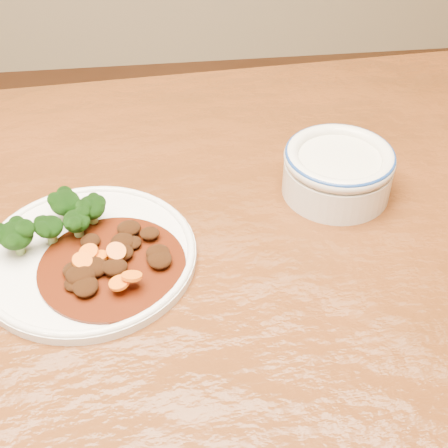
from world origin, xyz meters
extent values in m
cube|color=#59290F|center=(0.00, 0.00, 0.73)|extent=(1.55, 0.99, 0.04)
cylinder|color=silver|center=(-0.01, 0.05, 0.76)|extent=(0.23, 0.23, 0.01)
torus|color=silver|center=(-0.01, 0.05, 0.76)|extent=(0.23, 0.23, 0.01)
cylinder|color=#79984F|center=(-0.05, 0.07, 0.77)|extent=(0.01, 0.01, 0.01)
ellipsoid|color=black|center=(-0.05, 0.07, 0.78)|extent=(0.03, 0.03, 0.02)
cylinder|color=#79984F|center=(0.00, 0.10, 0.77)|extent=(0.01, 0.01, 0.01)
ellipsoid|color=black|center=(0.00, 0.10, 0.78)|extent=(0.03, 0.03, 0.02)
cylinder|color=#79984F|center=(-0.02, 0.08, 0.77)|extent=(0.01, 0.01, 0.01)
ellipsoid|color=black|center=(-0.02, 0.08, 0.78)|extent=(0.03, 0.03, 0.02)
cylinder|color=#79984F|center=(-0.08, 0.06, 0.77)|extent=(0.01, 0.01, 0.01)
ellipsoid|color=black|center=(-0.08, 0.06, 0.79)|extent=(0.04, 0.04, 0.03)
cylinder|color=#79984F|center=(-0.03, 0.11, 0.77)|extent=(0.01, 0.01, 0.01)
ellipsoid|color=black|center=(-0.03, 0.11, 0.78)|extent=(0.03, 0.03, 0.03)
cylinder|color=#421107|center=(0.02, 0.03, 0.76)|extent=(0.15, 0.15, 0.00)
ellipsoid|color=black|center=(-0.02, 0.02, 0.77)|extent=(0.02, 0.02, 0.01)
ellipsoid|color=black|center=(-0.02, 0.02, 0.77)|extent=(0.02, 0.02, 0.01)
ellipsoid|color=black|center=(0.02, 0.01, 0.77)|extent=(0.03, 0.02, 0.01)
ellipsoid|color=black|center=(0.06, 0.06, 0.77)|extent=(0.02, 0.02, 0.01)
ellipsoid|color=black|center=(-0.01, 0.01, 0.77)|extent=(0.03, 0.03, 0.02)
ellipsoid|color=black|center=(0.03, 0.05, 0.77)|extent=(0.03, 0.03, 0.01)
ellipsoid|color=black|center=(0.00, 0.02, 0.77)|extent=(0.03, 0.03, 0.02)
ellipsoid|color=black|center=(0.07, 0.03, 0.77)|extent=(0.03, 0.02, 0.01)
ellipsoid|color=black|center=(0.07, 0.02, 0.77)|extent=(0.02, 0.03, 0.01)
ellipsoid|color=black|center=(0.00, 0.06, 0.77)|extent=(0.02, 0.02, 0.01)
ellipsoid|color=black|center=(0.07, 0.03, 0.77)|extent=(0.02, 0.02, 0.01)
ellipsoid|color=black|center=(-0.02, 0.00, 0.77)|extent=(0.02, 0.02, 0.01)
ellipsoid|color=black|center=(0.03, 0.04, 0.77)|extent=(0.02, 0.02, 0.01)
ellipsoid|color=black|center=(0.04, 0.05, 0.77)|extent=(0.02, 0.02, 0.01)
ellipsoid|color=black|center=(0.04, 0.07, 0.77)|extent=(0.03, 0.02, 0.01)
ellipsoid|color=black|center=(-0.01, -0.01, 0.77)|extent=(0.03, 0.03, 0.01)
cylinder|color=#D3540B|center=(-0.01, 0.01, 0.77)|extent=(0.03, 0.03, 0.01)
cylinder|color=#D3540B|center=(0.04, -0.01, 0.78)|extent=(0.02, 0.02, 0.01)
cylinder|color=#D3540B|center=(-0.01, 0.02, 0.78)|extent=(0.03, 0.03, 0.01)
cylinder|color=#D3540B|center=(0.00, 0.04, 0.77)|extent=(0.03, 0.03, 0.01)
cylinder|color=#D3540B|center=(0.02, 0.03, 0.78)|extent=(0.02, 0.02, 0.01)
cylinder|color=#D3540B|center=(0.01, 0.03, 0.77)|extent=(0.03, 0.03, 0.01)
cylinder|color=#D3540B|center=(0.03, -0.01, 0.78)|extent=(0.03, 0.03, 0.01)
cylinder|color=beige|center=(0.28, 0.14, 0.77)|extent=(0.13, 0.13, 0.04)
cylinder|color=silver|center=(0.28, 0.14, 0.80)|extent=(0.10, 0.10, 0.01)
torus|color=beige|center=(0.28, 0.14, 0.80)|extent=(0.13, 0.13, 0.02)
torus|color=navy|center=(0.28, 0.14, 0.80)|extent=(0.13, 0.13, 0.01)
camera|label=1|loc=(0.08, -0.44, 1.22)|focal=50.00mm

